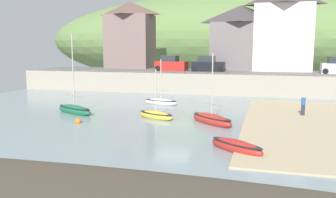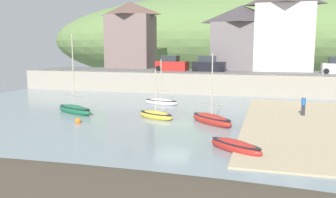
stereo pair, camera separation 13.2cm
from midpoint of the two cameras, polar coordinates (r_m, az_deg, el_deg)
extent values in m
cube|color=gray|center=(26.75, 0.87, -3.86)|extent=(48.00, 40.00, 0.06)
cube|color=gray|center=(43.04, 6.65, 2.38)|extent=(48.00, 2.40, 2.40)
cube|color=#606060|center=(46.58, 7.39, 4.23)|extent=(48.00, 9.00, 0.10)
ellipsoid|color=#5F7D43|center=(80.98, 9.48, 8.98)|extent=(80.00, 44.00, 19.16)
cube|color=#745F5B|center=(54.19, -5.74, 8.90)|extent=(6.41, 4.76, 7.61)
pyramid|color=brown|center=(54.45, -5.82, 13.89)|extent=(6.71, 5.06, 1.87)
cube|color=slate|center=(50.64, 11.38, 8.07)|extent=(7.63, 4.68, 6.28)
pyramid|color=#423B3E|center=(50.81, 11.52, 12.89)|extent=(7.93, 4.98, 2.26)
cube|color=white|center=(50.53, 17.61, 9.08)|extent=(7.18, 5.93, 8.45)
cube|color=gray|center=(54.69, 19.92, 10.69)|extent=(2.80, 2.80, 11.89)
ellipsoid|color=gold|center=(28.55, -1.78, -2.60)|extent=(3.51, 2.58, 0.74)
ellipsoid|color=black|center=(28.52, -1.78, -2.20)|extent=(3.44, 2.53, 0.12)
cylinder|color=#B2A893|center=(28.24, -1.80, 1.38)|extent=(0.09, 0.09, 3.26)
cylinder|color=gray|center=(28.40, -1.79, -0.81)|extent=(1.93, 1.04, 0.07)
ellipsoid|color=#195C3C|center=(31.64, -14.26, -1.71)|extent=(4.35, 2.91, 0.90)
ellipsoid|color=black|center=(31.60, -14.27, -1.27)|extent=(4.26, 2.85, 0.12)
cylinder|color=#B2A893|center=(31.24, -14.48, 4.42)|extent=(0.09, 0.09, 5.88)
cylinder|color=gray|center=(31.45, -14.34, 0.58)|extent=(2.40, 1.25, 0.07)
ellipsoid|color=#A3271F|center=(26.73, 6.94, -3.31)|extent=(3.85, 3.59, 0.93)
ellipsoid|color=black|center=(26.68, 6.95, -2.77)|extent=(3.77, 3.52, 0.12)
cylinder|color=#B2A893|center=(26.33, 7.04, 2.37)|extent=(0.09, 0.09, 4.39)
cylinder|color=gray|center=(26.51, 6.99, -0.76)|extent=(1.78, 1.59, 0.07)
ellipsoid|color=#AA2520|center=(20.10, 10.68, -7.39)|extent=(3.39, 2.83, 0.81)
ellipsoid|color=black|center=(20.04, 10.69, -6.78)|extent=(3.32, 2.78, 0.12)
ellipsoid|color=silver|center=(35.29, -0.97, -0.52)|extent=(3.58, 1.80, 0.71)
ellipsoid|color=black|center=(35.26, -0.97, -0.21)|extent=(3.51, 1.77, 0.12)
cylinder|color=#B2A893|center=(35.02, -0.98, 3.12)|extent=(0.09, 0.09, 3.78)
cylinder|color=gray|center=(35.13, -0.98, 1.42)|extent=(1.55, 0.42, 0.07)
cube|color=red|center=(47.66, 0.71, 5.17)|extent=(4.24, 2.08, 1.20)
cube|color=#282D33|center=(47.68, 0.42, 6.32)|extent=(2.23, 1.69, 0.80)
cylinder|color=black|center=(48.06, 2.87, 4.85)|extent=(0.64, 0.22, 0.64)
cylinder|color=black|center=(46.50, 2.43, 4.74)|extent=(0.64, 0.22, 0.64)
cylinder|color=black|center=(48.89, -0.92, 4.92)|extent=(0.64, 0.22, 0.64)
cylinder|color=black|center=(47.36, -1.47, 4.81)|extent=(0.64, 0.22, 0.64)
cube|color=black|center=(46.65, 6.51, 5.05)|extent=(4.12, 1.75, 1.20)
cube|color=#282D33|center=(46.65, 6.22, 6.22)|extent=(2.12, 1.52, 0.80)
cylinder|color=black|center=(47.23, 8.64, 4.71)|extent=(0.64, 0.22, 0.64)
cylinder|color=black|center=(45.65, 8.39, 4.59)|extent=(0.64, 0.22, 0.64)
cylinder|color=black|center=(47.74, 4.69, 4.81)|extent=(0.64, 0.22, 0.64)
cylinder|color=black|center=(46.17, 4.31, 4.70)|extent=(0.64, 0.22, 0.64)
cylinder|color=black|center=(47.30, 23.28, 4.14)|extent=(0.64, 0.22, 0.64)
cylinder|color=black|center=(45.72, 23.54, 4.00)|extent=(0.64, 0.22, 0.64)
cube|color=#282833|center=(31.08, 20.45, -1.66)|extent=(0.28, 0.20, 0.82)
cylinder|color=#23569E|center=(30.97, 20.52, -0.39)|extent=(0.34, 0.34, 0.58)
sphere|color=#D1A889|center=(30.91, 20.55, 0.35)|extent=(0.22, 0.22, 0.22)
sphere|color=orange|center=(27.62, -13.72, -3.36)|extent=(0.45, 0.45, 0.45)
camera|label=1|loc=(0.07, -89.72, 0.04)|focal=39.06mm
camera|label=2|loc=(0.07, 90.28, -0.04)|focal=39.06mm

